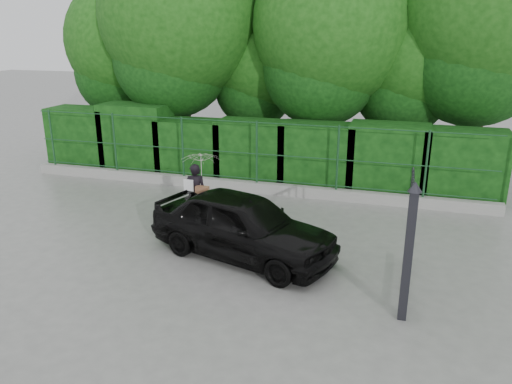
# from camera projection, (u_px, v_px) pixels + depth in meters

# --- Properties ---
(ground) EXTENTS (80.00, 80.00, 0.00)m
(ground) POSITION_uv_depth(u_px,v_px,m) (178.00, 254.00, 10.57)
(ground) COLOR gray
(kerb) EXTENTS (14.00, 0.25, 0.30)m
(kerb) POSITION_uv_depth(u_px,v_px,m) (244.00, 186.00, 14.62)
(kerb) COLOR #9E9E99
(kerb) RESTS_ON ground
(fence) EXTENTS (14.13, 0.06, 1.80)m
(fence) POSITION_uv_depth(u_px,v_px,m) (251.00, 152.00, 14.23)
(fence) COLOR #194423
(fence) RESTS_ON kerb
(hedge) EXTENTS (14.20, 1.20, 2.25)m
(hedge) POSITION_uv_depth(u_px,v_px,m) (251.00, 150.00, 15.29)
(hedge) COLOR black
(hedge) RESTS_ON ground
(trees) EXTENTS (17.10, 6.15, 8.08)m
(trees) POSITION_uv_depth(u_px,v_px,m) (308.00, 26.00, 15.86)
(trees) COLOR black
(trees) RESTS_ON ground
(gate) EXTENTS (0.22, 2.33, 2.36)m
(gate) POSITION_uv_depth(u_px,v_px,m) (409.00, 241.00, 8.28)
(gate) COLOR #25252B
(gate) RESTS_ON ground
(woman) EXTENTS (0.93, 0.95, 1.72)m
(woman) POSITION_uv_depth(u_px,v_px,m) (200.00, 176.00, 12.06)
(woman) COLOR black
(woman) RESTS_ON ground
(car) EXTENTS (4.33, 2.73, 1.38)m
(car) POSITION_uv_depth(u_px,v_px,m) (243.00, 225.00, 10.27)
(car) COLOR black
(car) RESTS_ON ground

